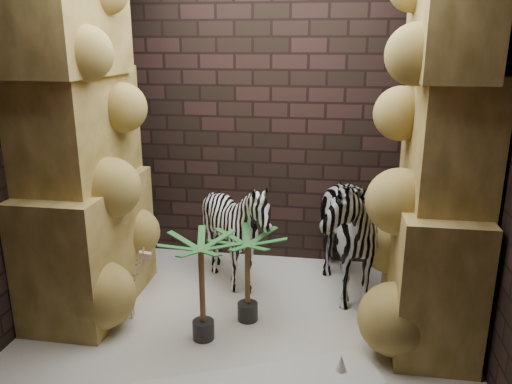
% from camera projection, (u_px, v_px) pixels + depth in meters
% --- Properties ---
extents(floor, '(3.50, 3.50, 0.00)m').
position_uv_depth(floor, '(250.00, 315.00, 4.30)').
color(floor, silver).
rests_on(floor, ground).
extents(wall_back, '(3.50, 0.00, 3.50)m').
position_uv_depth(wall_back, '(271.00, 118.00, 5.06)').
color(wall_back, black).
rests_on(wall_back, ground).
extents(wall_front, '(3.50, 0.00, 3.50)m').
position_uv_depth(wall_front, '(208.00, 184.00, 2.69)').
color(wall_front, black).
rests_on(wall_front, ground).
extents(wall_left, '(0.00, 3.00, 3.00)m').
position_uv_depth(wall_left, '(39.00, 134.00, 4.14)').
color(wall_left, black).
rests_on(wall_left, ground).
extents(wall_right, '(0.00, 3.00, 3.00)m').
position_uv_depth(wall_right, '(490.00, 148.00, 3.60)').
color(wall_right, black).
rests_on(wall_right, ground).
extents(rock_pillar_left, '(0.68, 1.30, 3.00)m').
position_uv_depth(rock_pillar_left, '(79.00, 136.00, 4.09)').
color(rock_pillar_left, '#E1BB67').
rests_on(rock_pillar_left, floor).
extents(rock_pillar_right, '(0.58, 1.25, 3.00)m').
position_uv_depth(rock_pillar_right, '(442.00, 147.00, 3.65)').
color(rock_pillar_right, '#E1BB67').
rests_on(rock_pillar_right, floor).
extents(zebra_right, '(1.00, 1.37, 1.45)m').
position_uv_depth(zebra_right, '(335.00, 218.00, 4.49)').
color(zebra_right, white).
rests_on(zebra_right, floor).
extents(zebra_left, '(0.97, 1.16, 0.99)m').
position_uv_depth(zebra_left, '(236.00, 237.00, 4.66)').
color(zebra_left, white).
rests_on(zebra_left, floor).
extents(giraffe_toy, '(0.34, 0.17, 0.64)m').
position_uv_depth(giraffe_toy, '(120.00, 282.00, 4.18)').
color(giraffe_toy, beige).
rests_on(giraffe_toy, floor).
extents(palm_front, '(0.36, 0.36, 0.77)m').
position_uv_depth(palm_front, '(247.00, 277.00, 4.12)').
color(palm_front, '#226B2D').
rests_on(palm_front, floor).
extents(palm_back, '(0.36, 0.36, 0.85)m').
position_uv_depth(palm_back, '(202.00, 289.00, 3.84)').
color(palm_back, '#226B2D').
rests_on(palm_back, floor).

